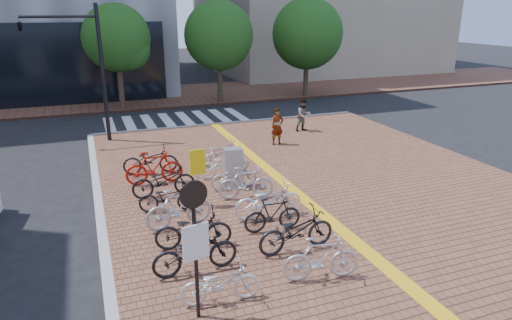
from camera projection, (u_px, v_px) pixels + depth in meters
name	position (u px, v px, depth m)	size (l,w,h in m)	color
ground	(263.00, 237.00, 12.15)	(120.00, 120.00, 0.00)	black
kerb_north	(232.00, 123.00, 23.78)	(14.00, 0.25, 0.15)	gray
far_sidewalk	(149.00, 97.00, 30.76)	(70.00, 8.00, 0.15)	brown
crosswalk	(177.00, 120.00, 24.74)	(7.50, 4.00, 0.01)	silver
street_trees	(235.00, 37.00, 28.03)	(16.20, 4.60, 6.35)	#38281E
bike_0	(220.00, 283.00, 9.09)	(0.57, 1.63, 0.86)	white
bike_1	(195.00, 252.00, 10.11)	(0.68, 1.94, 1.02)	black
bike_2	(193.00, 229.00, 11.16)	(0.66, 1.88, 0.99)	black
bike_3	(179.00, 208.00, 12.21)	(0.52, 1.86, 1.12)	#B6B6BB
bike_4	(168.00, 197.00, 13.19)	(0.58, 1.66, 0.87)	black
bike_5	(164.00, 181.00, 14.24)	(0.69, 1.97, 1.04)	black
bike_6	(154.00, 168.00, 15.25)	(0.54, 1.90, 1.14)	#B9180D
bike_7	(150.00, 160.00, 16.24)	(0.67, 1.91, 1.00)	black
bike_8	(321.00, 258.00, 9.83)	(0.49, 1.72, 1.03)	silver
bike_9	(296.00, 231.00, 11.02)	(0.70, 2.00, 1.05)	black
bike_10	(273.00, 214.00, 12.02)	(0.44, 1.58, 0.95)	black
bike_11	(268.00, 200.00, 12.79)	(0.69, 1.99, 1.05)	white
bike_12	(246.00, 183.00, 14.05)	(0.49, 1.74, 1.04)	silver
bike_13	(234.00, 176.00, 14.92)	(0.56, 1.60, 0.84)	#ACABB0
bike_14	(224.00, 164.00, 15.95)	(0.62, 1.77, 0.93)	white
bike_15	(220.00, 152.00, 17.13)	(0.65, 1.87, 0.98)	#A7A7AB
pedestrian_a	(277.00, 126.00, 19.64)	(0.58, 0.38, 1.59)	gray
pedestrian_b	(303.00, 115.00, 21.81)	(0.75, 0.58, 1.54)	#49515C
utility_box	(233.00, 167.00, 14.99)	(0.60, 0.44, 1.32)	#A7A7AB
yellow_sign	(198.00, 167.00, 13.36)	(0.48, 0.13, 1.75)	#B7B7BC
notice_sign	(195.00, 234.00, 8.19)	(0.52, 0.17, 2.82)	black
traffic_light_pole	(66.00, 49.00, 18.78)	(3.14, 1.21, 5.85)	black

